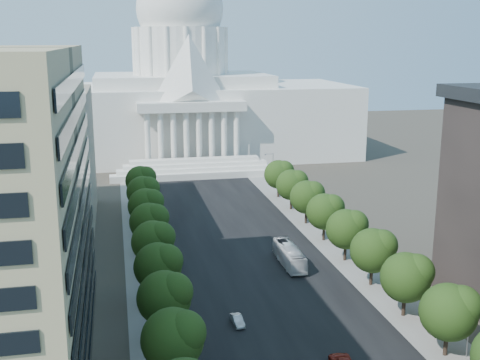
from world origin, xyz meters
TOP-DOWN VIEW (x-y plane):
  - road_asphalt at (0.00, 90.00)m, footprint 30.00×260.00m
  - sidewalk_left at (-19.00, 90.00)m, footprint 8.00×260.00m
  - sidewalk_right at (19.00, 90.00)m, footprint 8.00×260.00m
  - capitol at (0.00, 184.89)m, footprint 120.00×56.00m
  - tree_l_c at (-17.66, 35.81)m, footprint 7.79×7.60m
  - tree_l_d at (-17.66, 47.81)m, footprint 7.79×7.60m
  - tree_l_e at (-17.66, 59.81)m, footprint 7.79×7.60m
  - tree_l_f at (-17.66, 71.81)m, footprint 7.79×7.60m
  - tree_l_g at (-17.66, 83.81)m, footprint 7.79×7.60m
  - tree_l_h at (-17.66, 95.81)m, footprint 7.79×7.60m
  - tree_l_i at (-17.66, 107.81)m, footprint 7.79×7.60m
  - tree_l_j at (-17.66, 119.81)m, footprint 7.79×7.60m
  - tree_r_c at (18.34, 35.81)m, footprint 7.79×7.60m
  - tree_r_d at (18.34, 47.81)m, footprint 7.79×7.60m
  - tree_r_e at (18.34, 59.81)m, footprint 7.79×7.60m
  - tree_r_f at (18.34, 71.81)m, footprint 7.79×7.60m
  - tree_r_g at (18.34, 83.81)m, footprint 7.79×7.60m
  - tree_r_h at (18.34, 95.81)m, footprint 7.79×7.60m
  - tree_r_i at (18.34, 107.81)m, footprint 7.79×7.60m
  - tree_r_j at (18.34, 119.81)m, footprint 7.79×7.60m
  - streetlight_b at (19.90, 35.00)m, footprint 2.61×0.44m
  - streetlight_c at (19.90, 60.00)m, footprint 2.61×0.44m
  - streetlight_d at (19.90, 85.00)m, footprint 2.61×0.44m
  - streetlight_e at (19.90, 110.00)m, footprint 2.61×0.44m
  - streetlight_f at (19.90, 135.00)m, footprint 2.61×0.44m
  - car_silver at (-7.25, 50.14)m, footprint 1.65×4.09m
  - car_dark_b at (-13.50, 77.96)m, footprint 2.48×5.13m
  - city_bus at (6.97, 71.76)m, footprint 3.19×13.20m

SIDE VIEW (x-z plane):
  - road_asphalt at x=0.00m, z-range -0.01..0.01m
  - sidewalk_left at x=-19.00m, z-range -0.01..0.01m
  - sidewalk_right at x=19.00m, z-range -0.01..0.01m
  - car_silver at x=-7.25m, z-range 0.00..1.32m
  - car_dark_b at x=-13.50m, z-range 0.00..1.44m
  - city_bus at x=6.97m, z-range 0.00..3.67m
  - streetlight_b at x=19.90m, z-range 1.32..10.32m
  - streetlight_c at x=19.90m, z-range 1.32..10.32m
  - streetlight_d at x=19.90m, z-range 1.32..10.32m
  - streetlight_e at x=19.90m, z-range 1.32..10.32m
  - streetlight_f at x=19.90m, z-range 1.32..10.32m
  - tree_l_c at x=-17.66m, z-range 1.47..11.44m
  - tree_l_d at x=-17.66m, z-range 1.47..11.44m
  - tree_l_e at x=-17.66m, z-range 1.47..11.44m
  - tree_l_f at x=-17.66m, z-range 1.47..11.44m
  - tree_l_g at x=-17.66m, z-range 1.47..11.44m
  - tree_l_h at x=-17.66m, z-range 1.47..11.44m
  - tree_l_i at x=-17.66m, z-range 1.47..11.44m
  - tree_l_j at x=-17.66m, z-range 1.47..11.44m
  - tree_r_c at x=18.34m, z-range 1.47..11.44m
  - tree_r_d at x=18.34m, z-range 1.47..11.44m
  - tree_r_e at x=18.34m, z-range 1.47..11.44m
  - tree_r_f at x=18.34m, z-range 1.47..11.44m
  - tree_r_g at x=18.34m, z-range 1.47..11.44m
  - tree_r_h at x=18.34m, z-range 1.47..11.44m
  - tree_r_i at x=18.34m, z-range 1.47..11.44m
  - tree_r_j at x=18.34m, z-range 1.47..11.44m
  - capitol at x=0.00m, z-range -16.49..56.51m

